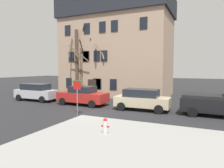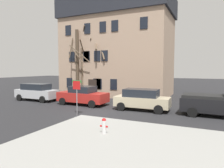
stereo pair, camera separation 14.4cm
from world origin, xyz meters
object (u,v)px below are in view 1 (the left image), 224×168
(tree_bare_far, at_px, (107,62))
(car_beige_wagon, at_px, (142,99))
(street_sign_pole, at_px, (77,91))
(tree_bare_near, at_px, (77,61))
(fire_hydrant, at_px, (105,125))
(building_main, at_px, (117,47))
(car_silver_wagon, at_px, (36,92))
(tree_bare_mid, at_px, (82,70))
(pickup_truck_black, at_px, (224,103))
(car_red_sedan, at_px, (83,95))

(tree_bare_far, height_order, car_beige_wagon, tree_bare_far)
(tree_bare_far, height_order, street_sign_pole, tree_bare_far)
(tree_bare_near, distance_m, fire_hydrant, 15.20)
(car_beige_wagon, xyz_separation_m, fire_hydrant, (0.11, -6.80, -0.38))
(fire_hydrant, xyz_separation_m, street_sign_pole, (-3.71, 2.95, 1.27))
(building_main, xyz_separation_m, fire_hydrant, (5.98, -15.17, -5.55))
(tree_bare_far, bearing_deg, car_beige_wagon, -42.92)
(tree_bare_near, distance_m, tree_bare_far, 3.58)
(tree_bare_near, distance_m, car_beige_wagon, 10.90)
(car_silver_wagon, relative_size, fire_hydrant, 6.05)
(street_sign_pole, bearing_deg, car_silver_wagon, 153.44)
(tree_bare_mid, bearing_deg, tree_bare_far, 13.16)
(tree_bare_far, bearing_deg, fire_hydrant, -63.94)
(tree_bare_near, bearing_deg, fire_hydrant, -50.11)
(tree_bare_mid, height_order, street_sign_pole, tree_bare_mid)
(tree_bare_far, xyz_separation_m, car_silver_wagon, (-5.54, -5.42, -3.15))
(tree_bare_far, xyz_separation_m, fire_hydrant, (6.01, -12.29, -3.55))
(building_main, bearing_deg, tree_bare_mid, -129.80)
(fire_hydrant, height_order, street_sign_pole, street_sign_pole)
(tree_bare_far, relative_size, car_silver_wagon, 1.58)
(car_silver_wagon, xyz_separation_m, pickup_truck_black, (17.24, 0.16, 0.04))
(car_red_sedan, relative_size, fire_hydrant, 6.13)
(tree_bare_far, xyz_separation_m, street_sign_pole, (2.30, -9.34, -2.28))
(car_beige_wagon, xyz_separation_m, street_sign_pole, (-3.60, -3.85, 0.89))
(tree_bare_mid, distance_m, street_sign_pole, 10.22)
(building_main, bearing_deg, pickup_truck_black, -34.91)
(car_red_sedan, xyz_separation_m, street_sign_pole, (2.10, -3.91, 0.92))
(building_main, height_order, tree_bare_near, building_main)
(tree_bare_mid, relative_size, car_red_sedan, 1.46)
(tree_bare_mid, height_order, car_beige_wagon, tree_bare_mid)
(tree_bare_far, distance_m, street_sign_pole, 9.89)
(pickup_truck_black, height_order, fire_hydrant, pickup_truck_black)
(tree_bare_mid, bearing_deg, tree_bare_near, -149.55)
(tree_bare_mid, height_order, tree_bare_far, tree_bare_far)
(tree_bare_far, relative_size, street_sign_pole, 2.92)
(car_red_sedan, xyz_separation_m, pickup_truck_black, (11.50, 0.17, 0.09))
(car_silver_wagon, bearing_deg, car_beige_wagon, -0.33)
(car_red_sedan, bearing_deg, tree_bare_far, 92.15)
(tree_bare_near, bearing_deg, pickup_truck_black, -15.77)
(tree_bare_near, height_order, street_sign_pole, tree_bare_near)
(tree_bare_mid, xyz_separation_m, car_silver_wagon, (-2.59, -4.73, -2.31))
(tree_bare_near, relative_size, fire_hydrant, 10.84)
(car_beige_wagon, relative_size, fire_hydrant, 5.70)
(building_main, height_order, street_sign_pole, building_main)
(car_red_sedan, bearing_deg, street_sign_pole, -61.78)
(tree_bare_far, height_order, car_silver_wagon, tree_bare_far)
(tree_bare_near, xyz_separation_m, tree_bare_mid, (0.49, 0.29, -1.02))
(car_beige_wagon, bearing_deg, tree_bare_near, 154.25)
(tree_bare_near, relative_size, tree_bare_mid, 1.22)
(tree_bare_near, height_order, car_beige_wagon, tree_bare_near)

